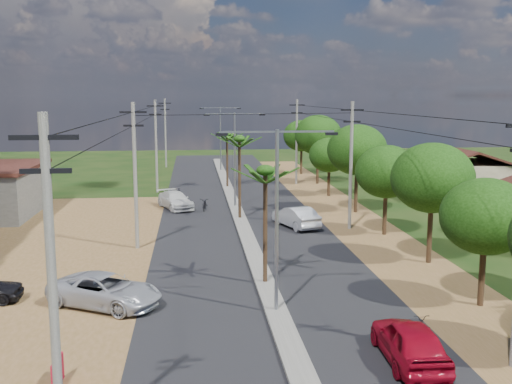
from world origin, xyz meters
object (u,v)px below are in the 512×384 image
car_red_near (409,342)px  car_silver_mid (296,217)px  car_white_far (175,201)px  moto_rider_east (425,332)px  car_parked_silver (105,291)px  roadside_sign (58,373)px

car_red_near → car_silver_mid: car_red_near is taller
car_white_far → moto_rider_east: 30.56m
car_parked_silver → moto_rider_east: (12.70, -5.41, -0.27)m
moto_rider_east → car_silver_mid: bearing=-82.6°
car_red_near → car_silver_mid: size_ratio=0.99×
car_silver_mid → car_white_far: car_silver_mid is taller
car_red_near → car_white_far: size_ratio=0.96×
car_white_far → car_parked_silver: car_parked_silver is taller
car_red_near → roadside_sign: car_red_near is taller
car_red_near → moto_rider_east: size_ratio=2.64×
car_white_far → car_parked_silver: (-2.50, -23.40, 0.03)m
moto_rider_east → car_red_near: bearing=56.1°
roadside_sign → car_silver_mid: bearing=67.5°
car_red_near → car_parked_silver: bearing=-29.6°
car_white_far → car_parked_silver: size_ratio=0.92×
car_parked_silver → car_silver_mid: bearing=-7.8°
roadside_sign → car_red_near: bearing=7.1°
car_parked_silver → moto_rider_east: size_ratio=3.01×
car_red_near → car_silver_mid: 22.18m
car_parked_silver → moto_rider_east: bearing=-84.2°
car_red_near → car_silver_mid: bearing=-87.7°
car_red_near → car_parked_silver: size_ratio=0.88×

